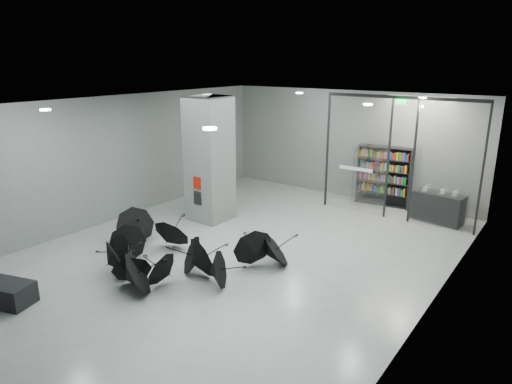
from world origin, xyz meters
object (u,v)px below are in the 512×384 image
Objects in this scene: bench at (0,292)px; bookshelf at (384,176)px; column at (210,159)px; umbrella_cluster at (169,257)px; shop_counter at (437,207)px.

bookshelf is (4.17, 11.52, 0.83)m from bench.
column is 6.31m from bookshelf.
bookshelf is at bearing 49.55° from column.
bench is 3.76m from umbrella_cluster.
column is 4.18m from umbrella_cluster.
umbrella_cluster is (-4.51, -7.48, -0.17)m from shop_counter.
umbrella_cluster is at bearing -64.60° from column.
column reaches higher than shop_counter.
shop_counter reaches higher than bench.
bookshelf reaches higher than umbrella_cluster.
umbrella_cluster is at bearing 44.94° from bench.
bench is 12.28m from bookshelf.
bookshelf is (4.05, 4.75, -0.93)m from column.
bookshelf is at bearing 52.90° from bench.
umbrella_cluster is at bearing -112.66° from bookshelf.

